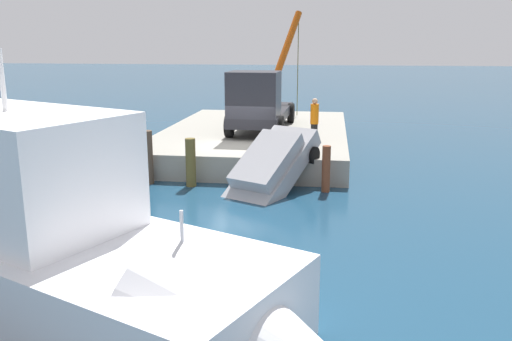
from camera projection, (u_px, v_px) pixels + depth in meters
The scene contains 10 objects.
ground at pixel (242, 168), 22.14m from camera, with size 200.00×200.00×0.00m, color navy.
dock at pixel (256, 138), 26.11m from camera, with size 13.56×8.65×1.00m, color gray.
crane_truck at pixel (260, 103), 24.49m from camera, with size 8.41×2.90×5.74m.
dock_worker at pixel (314, 120), 21.95m from camera, with size 0.34×0.34×1.86m.
salvaged_car at pixel (267, 172), 18.54m from camera, with size 4.68×3.62×3.07m.
moored_yacht at pixel (87, 276), 10.04m from camera, with size 8.37×13.10×6.35m.
piling_near at pixel (147, 157), 19.52m from camera, with size 0.41×0.41×1.97m, color #4D3B2E.
piling_mid at pixel (191, 162), 19.18m from camera, with size 0.36×0.36×1.76m, color brown.
piling_far at pixel (259, 169), 18.93m from camera, with size 0.36×0.36×1.44m, color brown.
piling_end at pixel (326, 169), 18.48m from camera, with size 0.29×0.29×1.63m, color brown.
Camera 1 is at (21.24, 3.62, 5.12)m, focal length 37.43 mm.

